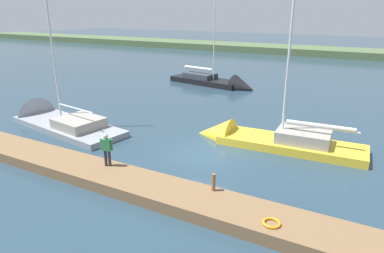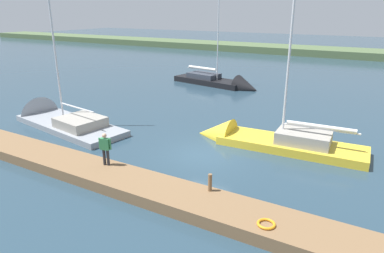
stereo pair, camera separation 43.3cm
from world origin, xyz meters
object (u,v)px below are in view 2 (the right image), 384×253
mooring_post_near (210,182)px  life_ring_buoy (266,224)px  sailboat_far_left (261,142)px  sailboat_behind_pier (223,84)px  person_on_dock (105,147)px  sailboat_mid_channel (50,119)px

mooring_post_near → life_ring_buoy: bearing=157.2°
sailboat_far_left → mooring_post_near: bearing=89.5°
life_ring_buoy → sailboat_far_left: sailboat_far_left is taller
sailboat_behind_pier → person_on_dock: sailboat_behind_pier is taller
sailboat_behind_pier → person_on_dock: (-3.84, 21.50, 1.24)m
sailboat_far_left → person_on_dock: sailboat_far_left is taller
mooring_post_near → sailboat_far_left: (0.30, -7.36, -0.75)m
mooring_post_near → sailboat_mid_channel: (15.12, -4.12, -0.79)m
mooring_post_near → life_ring_buoy: mooring_post_near is taller
mooring_post_near → sailboat_behind_pier: bearing=-66.3°
mooring_post_near → sailboat_mid_channel: sailboat_mid_channel is taller
life_ring_buoy → sailboat_mid_channel: 18.72m
life_ring_buoy → sailboat_far_left: 9.12m
sailboat_far_left → person_on_dock: (5.19, 7.62, 1.30)m
sailboat_mid_channel → sailboat_behind_pier: sailboat_mid_channel is taller
sailboat_mid_channel → person_on_dock: sailboat_mid_channel is taller
sailboat_far_left → person_on_dock: size_ratio=6.36×
life_ring_buoy → sailboat_behind_pier: 25.52m
person_on_dock → mooring_post_near: bearing=-104.8°
mooring_post_near → life_ring_buoy: (-2.83, 1.19, -0.33)m
sailboat_far_left → sailboat_mid_channel: size_ratio=0.75×
mooring_post_near → person_on_dock: size_ratio=0.47×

